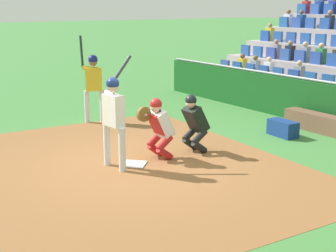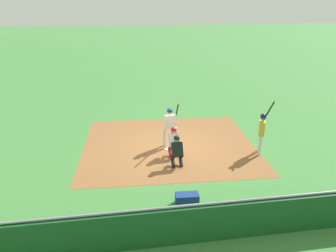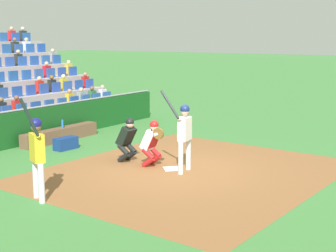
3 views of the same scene
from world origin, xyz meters
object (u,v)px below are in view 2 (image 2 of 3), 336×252
Objects in this scene: home_plate_umpire at (177,149)px; equipment_duffel_bag at (187,199)px; water_bottle_on_bench at (165,211)px; on_deck_batter at (262,129)px; home_plate_marker at (170,149)px; batter_at_plate at (170,123)px; dugout_bench at (167,223)px; catcher_crouching at (174,140)px.

equipment_duffel_bag is (-0.13, -2.55, -0.50)m from home_plate_umpire.
equipment_duffel_bag is at bearing 49.47° from water_bottle_on_bench.
equipment_duffel_bag is at bearing -141.14° from on_deck_batter.
on_deck_batter is at bearing 41.08° from water_bottle_on_bench.
home_plate_marker is at bearing 92.15° from equipment_duffel_bag.
batter_at_plate reaches higher than dugout_bench.
dugout_bench is at bearing -99.96° from batter_at_plate.
equipment_duffel_bag is 4.99m from on_deck_batter.
water_bottle_on_bench is at bearing -102.98° from catcher_crouching.
equipment_duffel_bag reaches higher than home_plate_marker.
catcher_crouching is at bearing 77.02° from water_bottle_on_bench.
home_plate_marker is 1.15m from batter_at_plate.
dugout_bench is at bearing -53.74° from water_bottle_on_bench.
catcher_crouching is 1.01× the size of home_plate_umpire.
batter_at_plate is at bearing 90.51° from catcher_crouching.
on_deck_batter is at bearing -20.15° from batter_at_plate.
on_deck_batter reaches higher than dugout_bench.
dugout_bench is 1.33m from equipment_duffel_bag.
batter_at_plate is 7.57× the size of water_bottle_on_bench.
water_bottle_on_bench reaches higher than home_plate_marker.
home_plate_marker is at bearing 79.78° from dugout_bench.
home_plate_marker is 3.98m from on_deck_batter.
catcher_crouching reaches higher than water_bottle_on_bench.
catcher_crouching is 1.73× the size of equipment_duffel_bag.
on_deck_batter reaches higher than equipment_duffel_bag.
on_deck_batter is (3.82, 3.08, 0.92)m from equipment_duffel_bag.
home_plate_umpire is 0.41× the size of dugout_bench.
on_deck_batter is (3.71, -0.95, 1.10)m from home_plate_marker.
home_plate_umpire is 1.72× the size of equipment_duffel_bag.
water_bottle_on_bench is 1.36m from equipment_duffel_bag.
home_plate_umpire is 3.68m from water_bottle_on_bench.
on_deck_batter reaches higher than catcher_crouching.
catcher_crouching is at bearing -89.49° from batter_at_plate.
water_bottle_on_bench is (-1.02, -4.41, -0.13)m from catcher_crouching.
on_deck_batter is (3.66, -1.34, 0.02)m from batter_at_plate.
home_plate_umpire is (0.02, -1.47, 0.68)m from home_plate_marker.
home_plate_marker is 0.60× the size of equipment_duffel_bag.
equipment_duffel_bag is at bearing -91.61° from home_plate_marker.
equipment_duffel_bag is 0.33× the size of on_deck_batter.
home_plate_marker is 0.34× the size of catcher_crouching.
equipment_duffel_bag is at bearing -92.06° from batter_at_plate.
water_bottle_on_bench reaches higher than dugout_bench.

